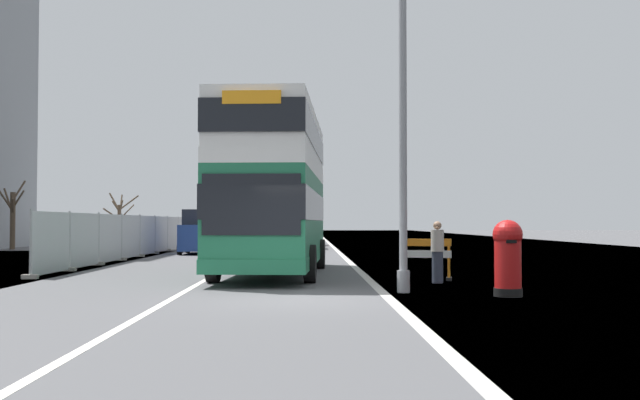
% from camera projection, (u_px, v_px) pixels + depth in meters
% --- Properties ---
extents(ground, '(140.00, 280.00, 0.10)m').
position_uv_depth(ground, '(320.00, 301.00, 15.30)').
color(ground, '#4C4C4F').
extents(double_decker_bus, '(3.29, 10.69, 4.89)m').
position_uv_depth(double_decker_bus, '(275.00, 189.00, 22.73)').
color(double_decker_bus, '#1E6B47').
rests_on(double_decker_bus, ground).
extents(lamppost_foreground, '(0.29, 0.70, 7.77)m').
position_uv_depth(lamppost_foreground, '(403.00, 131.00, 16.81)').
color(lamppost_foreground, gray).
rests_on(lamppost_foreground, ground).
extents(red_pillar_postbox, '(0.64, 0.64, 1.64)m').
position_uv_depth(red_pillar_postbox, '(508.00, 254.00, 15.86)').
color(red_pillar_postbox, black).
rests_on(red_pillar_postbox, ground).
extents(roadworks_barrier, '(1.48, 0.77, 1.13)m').
position_uv_depth(roadworks_barrier, '(425.00, 255.00, 20.41)').
color(roadworks_barrier, orange).
rests_on(roadworks_barrier, ground).
extents(construction_site_fence, '(0.44, 27.40, 1.96)m').
position_uv_depth(construction_site_fence, '(140.00, 236.00, 34.38)').
color(construction_site_fence, '#A8AAAD').
rests_on(construction_site_fence, ground).
extents(car_oncoming_near, '(1.91, 4.05, 2.24)m').
position_uv_depth(car_oncoming_near, '(201.00, 233.00, 37.64)').
color(car_oncoming_near, navy).
rests_on(car_oncoming_near, ground).
extents(car_receding_mid, '(1.99, 4.38, 2.10)m').
position_uv_depth(car_receding_mid, '(299.00, 233.00, 45.00)').
color(car_receding_mid, gray).
rests_on(car_receding_mid, ground).
extents(car_receding_far, '(1.95, 4.17, 2.27)m').
position_uv_depth(car_receding_far, '(302.00, 230.00, 51.79)').
color(car_receding_far, maroon).
rests_on(car_receding_far, ground).
extents(car_far_side, '(2.03, 4.24, 2.25)m').
position_uv_depth(car_far_side, '(300.00, 229.00, 61.66)').
color(car_far_side, navy).
rests_on(car_far_side, ground).
extents(bare_tree_far_verge_near, '(1.64, 1.75, 4.10)m').
position_uv_depth(bare_tree_far_verge_near, '(12.00, 215.00, 43.57)').
color(bare_tree_far_verge_near, '#4C3D2D').
rests_on(bare_tree_far_verge_near, ground).
extents(bare_tree_far_verge_mid, '(2.83, 3.23, 4.19)m').
position_uv_depth(bare_tree_far_verge_mid, '(120.00, 216.00, 64.03)').
color(bare_tree_far_verge_mid, '#4C3D2D').
rests_on(bare_tree_far_verge_mid, ground).
extents(pedestrian_at_kerb, '(0.34, 0.34, 1.61)m').
position_uv_depth(pedestrian_at_kerb, '(437.00, 252.00, 19.38)').
color(pedestrian_at_kerb, '#2D3342').
rests_on(pedestrian_at_kerb, ground).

